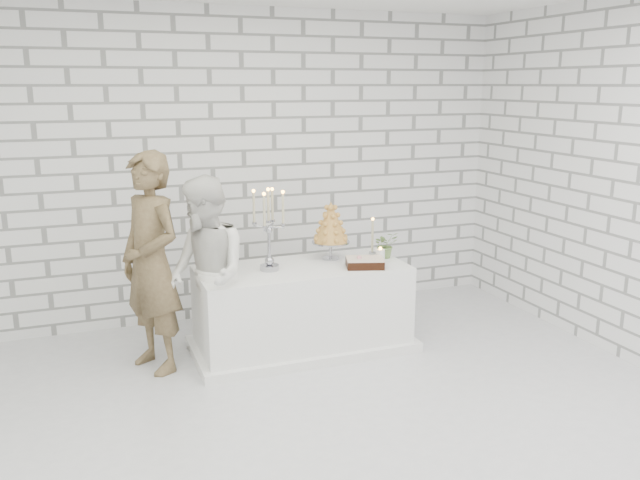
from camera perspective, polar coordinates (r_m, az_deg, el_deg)
The scene contains 12 objects.
ground at distance 4.54m, azimuth -1.98°, elevation -16.74°, with size 6.00×5.00×0.01m, color silver.
wall_back at distance 6.40m, azimuth -9.34°, elevation 6.23°, with size 6.00×0.01×3.00m, color white.
wall_front at distance 1.92m, azimuth 22.99°, elevation -11.89°, with size 6.00×0.01×3.00m, color white.
cake_table at distance 5.75m, azimuth -1.57°, elevation -5.94°, with size 1.80×0.80×0.75m, color white.
groom at distance 5.38m, azimuth -14.51°, elevation -1.97°, with size 0.65×0.43×1.79m, color brown.
bride at distance 5.31m, azimuth -9.93°, elevation -3.04°, with size 0.77×0.60×1.59m, color white.
candelabra at distance 5.47m, azimuth -4.49°, elevation 0.93°, with size 0.29×0.29×0.71m, color #9E9EA8, non-canonical shape.
croquembouche at distance 5.82m, azimuth 0.94°, elevation 0.83°, with size 0.34×0.34×0.53m, color #B17933, non-canonical shape.
chocolate_cake at distance 5.63m, azimuth 3.94°, elevation -1.98°, with size 0.32×0.23×0.08m, color black.
pillar_candle at distance 5.78m, azimuth 5.28°, elevation -1.40°, with size 0.08×0.08×0.12m, color white.
extra_taper at distance 6.04m, azimuth 4.60°, elevation 0.26°, with size 0.06×0.06×0.32m, color #C0B792.
flowers at distance 5.93m, azimuth 5.73°, elevation -0.41°, with size 0.22×0.19×0.24m, color #3C632B.
Camera 1 is at (-1.24, -3.73, 2.29)m, focal length 36.66 mm.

